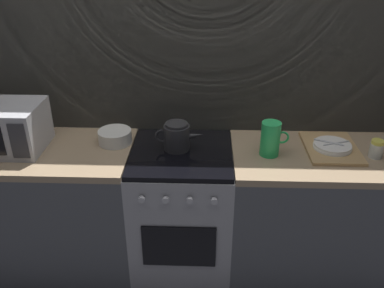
# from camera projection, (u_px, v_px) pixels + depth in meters

# --- Properties ---
(ground_plane) EXTENTS (8.00, 8.00, 0.00)m
(ground_plane) POSITION_uv_depth(u_px,v_px,m) (183.00, 267.00, 2.81)
(ground_plane) COLOR #2D2D33
(back_wall) EXTENTS (3.60, 0.05, 2.40)m
(back_wall) POSITION_uv_depth(u_px,v_px,m) (184.00, 84.00, 2.54)
(back_wall) COLOR #B2AD9E
(back_wall) RESTS_ON ground_plane
(counter_left) EXTENTS (1.20, 0.60, 0.90)m
(counter_left) POSITION_uv_depth(u_px,v_px,m) (42.00, 211.00, 2.63)
(counter_left) COLOR #515459
(counter_left) RESTS_ON ground_plane
(stove_unit) EXTENTS (0.60, 0.63, 0.90)m
(stove_unit) POSITION_uv_depth(u_px,v_px,m) (182.00, 214.00, 2.60)
(stove_unit) COLOR #9E9EA3
(stove_unit) RESTS_ON ground_plane
(counter_right) EXTENTS (1.20, 0.60, 0.90)m
(counter_right) POSITION_uv_depth(u_px,v_px,m) (326.00, 217.00, 2.57)
(counter_right) COLOR #515459
(counter_right) RESTS_ON ground_plane
(microwave) EXTENTS (0.46, 0.35, 0.27)m
(microwave) POSITION_uv_depth(u_px,v_px,m) (2.00, 127.00, 2.37)
(microwave) COLOR #B2B2B7
(microwave) RESTS_ON counter_left
(kettle) EXTENTS (0.28, 0.15, 0.17)m
(kettle) POSITION_uv_depth(u_px,v_px,m) (177.00, 136.00, 2.38)
(kettle) COLOR #262628
(kettle) RESTS_ON stove_unit
(mixing_bowl) EXTENTS (0.20, 0.20, 0.08)m
(mixing_bowl) POSITION_uv_depth(u_px,v_px,m) (115.00, 137.00, 2.47)
(mixing_bowl) COLOR silver
(mixing_bowl) RESTS_ON counter_left
(pitcher) EXTENTS (0.16, 0.11, 0.20)m
(pitcher) POSITION_uv_depth(u_px,v_px,m) (271.00, 139.00, 2.31)
(pitcher) COLOR green
(pitcher) RESTS_ON counter_right
(dish_pile) EXTENTS (0.30, 0.40, 0.06)m
(dish_pile) POSITION_uv_depth(u_px,v_px,m) (331.00, 147.00, 2.40)
(dish_pile) COLOR tan
(dish_pile) RESTS_ON counter_right
(spice_jar) EXTENTS (0.08, 0.08, 0.10)m
(spice_jar) POSITION_uv_depth(u_px,v_px,m) (376.00, 149.00, 2.31)
(spice_jar) COLOR silver
(spice_jar) RESTS_ON counter_right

